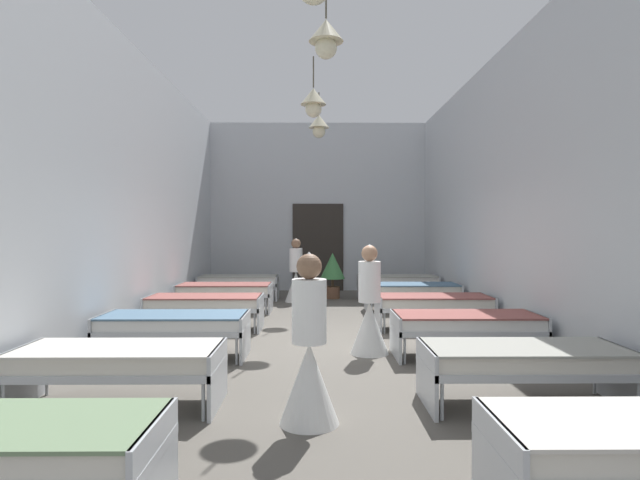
{
  "coord_description": "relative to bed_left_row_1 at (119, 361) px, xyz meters",
  "views": [
    {
      "loc": [
        -0.06,
        -7.71,
        1.67
      ],
      "look_at": [
        0.0,
        -0.23,
        1.53
      ],
      "focal_mm": 29.03,
      "sensor_mm": 36.0,
      "label": 1
    }
  ],
  "objects": [
    {
      "name": "room_shell",
      "position": [
        1.92,
        4.17,
        1.89
      ],
      "size": [
        6.33,
        13.35,
        4.63
      ],
      "color": "silver",
      "rests_on": "ground"
    },
    {
      "name": "bed_left_row_5",
      "position": [
        0.0,
        7.6,
        0.0
      ],
      "size": [
        1.9,
        0.84,
        0.57
      ],
      "color": "#B7BCC1",
      "rests_on": "ground"
    },
    {
      "name": "bed_right_row_3",
      "position": [
        3.83,
        3.8,
        0.0
      ],
      "size": [
        1.9,
        0.84,
        0.57
      ],
      "color": "#B7BCC1",
      "rests_on": "ground"
    },
    {
      "name": "bed_left_row_2",
      "position": [
        0.0,
        1.9,
        0.0
      ],
      "size": [
        1.9,
        0.84,
        0.57
      ],
      "color": "#B7BCC1",
      "rests_on": "ground"
    },
    {
      "name": "nurse_mid_aisle",
      "position": [
        2.58,
        2.09,
        0.09
      ],
      "size": [
        0.52,
        0.52,
        1.49
      ],
      "rotation": [
        0.0,
        0.0,
        0.73
      ],
      "color": "white",
      "rests_on": "ground"
    },
    {
      "name": "bed_left_row_3",
      "position": [
        0.0,
        3.8,
        0.0
      ],
      "size": [
        1.9,
        0.84,
        0.57
      ],
      "color": "#B7BCC1",
      "rests_on": "ground"
    },
    {
      "name": "bed_left_row_4",
      "position": [
        0.0,
        5.7,
        0.0
      ],
      "size": [
        1.9,
        0.84,
        0.57
      ],
      "color": "#B7BCC1",
      "rests_on": "ground"
    },
    {
      "name": "bed_left_row_1",
      "position": [
        0.0,
        0.0,
        0.0
      ],
      "size": [
        1.9,
        0.84,
        0.57
      ],
      "color": "#B7BCC1",
      "rests_on": "ground"
    },
    {
      "name": "potted_plant",
      "position": [
        2.27,
        7.76,
        0.28
      ],
      "size": [
        0.61,
        0.61,
        1.12
      ],
      "color": "brown",
      "rests_on": "ground"
    },
    {
      "name": "bed_right_row_1",
      "position": [
        3.83,
        0.0,
        0.0
      ],
      "size": [
        1.9,
        0.84,
        0.57
      ],
      "color": "#B7BCC1",
      "rests_on": "ground"
    },
    {
      "name": "nurse_far_aisle",
      "position": [
        1.39,
        7.18,
        0.09
      ],
      "size": [
        0.52,
        0.52,
        1.49
      ],
      "rotation": [
        0.0,
        0.0,
        4.01
      ],
      "color": "white",
      "rests_on": "ground"
    },
    {
      "name": "nurse_near_aisle",
      "position": [
        1.8,
        -0.42,
        0.09
      ],
      "size": [
        0.52,
        0.52,
        1.49
      ],
      "rotation": [
        0.0,
        0.0,
        5.35
      ],
      "color": "white",
      "rests_on": "ground"
    },
    {
      "name": "ground_plane",
      "position": [
        1.92,
        2.85,
        -0.49
      ],
      "size": [
        6.53,
        13.75,
        0.1
      ],
      "primitive_type": "cube",
      "color": "#59544C"
    },
    {
      "name": "bed_right_row_4",
      "position": [
        3.83,
        5.7,
        0.0
      ],
      "size": [
        1.9,
        0.84,
        0.57
      ],
      "color": "#B7BCC1",
      "rests_on": "ground"
    },
    {
      "name": "bed_right_row_2",
      "position": [
        3.83,
        1.9,
        0.0
      ],
      "size": [
        1.9,
        0.84,
        0.57
      ],
      "color": "#B7BCC1",
      "rests_on": "ground"
    },
    {
      "name": "bed_right_row_5",
      "position": [
        3.83,
        7.6,
        0.0
      ],
      "size": [
        1.9,
        0.84,
        0.57
      ],
      "color": "#B7BCC1",
      "rests_on": "ground"
    }
  ]
}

